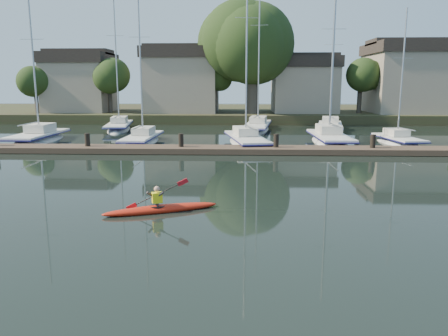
{
  "coord_description": "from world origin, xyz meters",
  "views": [
    {
      "loc": [
        0.76,
        -13.27,
        4.38
      ],
      "look_at": [
        0.14,
        2.89,
        1.2
      ],
      "focal_mm": 35.0,
      "sensor_mm": 36.0,
      "label": 1
    }
  ],
  "objects_px": {
    "sailboat_5": "(119,131)",
    "sailboat_6": "(257,132)",
    "sailboat_1": "(143,145)",
    "sailboat_7": "(330,133)",
    "sailboat_4": "(398,146)",
    "kayak": "(161,207)",
    "sailboat_3": "(329,146)",
    "dock": "(228,150)",
    "sailboat_2": "(246,147)",
    "sailboat_0": "(39,145)"
  },
  "relations": [
    {
      "from": "sailboat_5",
      "to": "sailboat_7",
      "type": "xyz_separation_m",
      "value": [
        19.69,
        -0.27,
        -0.02
      ]
    },
    {
      "from": "sailboat_5",
      "to": "sailboat_6",
      "type": "xyz_separation_m",
      "value": [
        13.05,
        0.09,
        -0.0
      ]
    },
    {
      "from": "sailboat_4",
      "to": "sailboat_5",
      "type": "relative_size",
      "value": 0.72
    },
    {
      "from": "sailboat_0",
      "to": "sailboat_7",
      "type": "bearing_deg",
      "value": 20.4
    },
    {
      "from": "dock",
      "to": "sailboat_5",
      "type": "bearing_deg",
      "value": 128.57
    },
    {
      "from": "sailboat_5",
      "to": "sailboat_0",
      "type": "bearing_deg",
      "value": -121.72
    },
    {
      "from": "kayak",
      "to": "sailboat_7",
      "type": "height_order",
      "value": "sailboat_7"
    },
    {
      "from": "sailboat_4",
      "to": "sailboat_6",
      "type": "xyz_separation_m",
      "value": [
        -9.78,
        9.12,
        -0.02
      ]
    },
    {
      "from": "sailboat_1",
      "to": "sailboat_5",
      "type": "xyz_separation_m",
      "value": [
        -4.24,
        9.07,
        -0.01
      ]
    },
    {
      "from": "kayak",
      "to": "sailboat_5",
      "type": "bearing_deg",
      "value": 86.71
    },
    {
      "from": "kayak",
      "to": "dock",
      "type": "distance_m",
      "value": 13.06
    },
    {
      "from": "sailboat_0",
      "to": "sailboat_1",
      "type": "relative_size",
      "value": 1.0
    },
    {
      "from": "sailboat_2",
      "to": "sailboat_3",
      "type": "height_order",
      "value": "sailboat_2"
    },
    {
      "from": "sailboat_7",
      "to": "sailboat_3",
      "type": "bearing_deg",
      "value": -90.53
    },
    {
      "from": "sailboat_0",
      "to": "sailboat_2",
      "type": "bearing_deg",
      "value": -2.88
    },
    {
      "from": "sailboat_2",
      "to": "sailboat_5",
      "type": "height_order",
      "value": "sailboat_2"
    },
    {
      "from": "dock",
      "to": "sailboat_0",
      "type": "xyz_separation_m",
      "value": [
        -14.37,
        4.63,
        -0.42
      ]
    },
    {
      "from": "sailboat_0",
      "to": "kayak",
      "type": "bearing_deg",
      "value": -54.36
    },
    {
      "from": "kayak",
      "to": "sailboat_4",
      "type": "xyz_separation_m",
      "value": [
        14.11,
        17.29,
        -0.33
      ]
    },
    {
      "from": "sailboat_3",
      "to": "sailboat_5",
      "type": "distance_m",
      "value": 20.0
    },
    {
      "from": "sailboat_4",
      "to": "dock",
      "type": "bearing_deg",
      "value": -168.47
    },
    {
      "from": "sailboat_6",
      "to": "sailboat_4",
      "type": "bearing_deg",
      "value": -35.78
    },
    {
      "from": "kayak",
      "to": "sailboat_3",
      "type": "distance_m",
      "value": 19.84
    },
    {
      "from": "sailboat_4",
      "to": "sailboat_6",
      "type": "bearing_deg",
      "value": 128.65
    },
    {
      "from": "sailboat_1",
      "to": "sailboat_2",
      "type": "xyz_separation_m",
      "value": [
        7.64,
        -0.6,
        -0.01
      ]
    },
    {
      "from": "dock",
      "to": "sailboat_1",
      "type": "relative_size",
      "value": 2.61
    },
    {
      "from": "sailboat_0",
      "to": "sailboat_3",
      "type": "distance_m",
      "value": 21.64
    },
    {
      "from": "sailboat_1",
      "to": "sailboat_4",
      "type": "distance_m",
      "value": 18.59
    },
    {
      "from": "dock",
      "to": "sailboat_4",
      "type": "bearing_deg",
      "value": 19.88
    },
    {
      "from": "kayak",
      "to": "sailboat_3",
      "type": "bearing_deg",
      "value": 40.59
    },
    {
      "from": "sailboat_5",
      "to": "sailboat_7",
      "type": "relative_size",
      "value": 1.1
    },
    {
      "from": "sailboat_3",
      "to": "sailboat_7",
      "type": "distance_m",
      "value": 8.67
    },
    {
      "from": "sailboat_3",
      "to": "sailboat_7",
      "type": "bearing_deg",
      "value": 77.43
    },
    {
      "from": "sailboat_2",
      "to": "sailboat_5",
      "type": "distance_m",
      "value": 15.32
    },
    {
      "from": "kayak",
      "to": "sailboat_1",
      "type": "bearing_deg",
      "value": 82.93
    },
    {
      "from": "sailboat_7",
      "to": "sailboat_4",
      "type": "bearing_deg",
      "value": -59.36
    },
    {
      "from": "dock",
      "to": "sailboat_4",
      "type": "xyz_separation_m",
      "value": [
        12.13,
        4.39,
        -0.38
      ]
    },
    {
      "from": "sailboat_3",
      "to": "sailboat_6",
      "type": "relative_size",
      "value": 0.87
    },
    {
      "from": "sailboat_0",
      "to": "sailboat_6",
      "type": "height_order",
      "value": "sailboat_6"
    },
    {
      "from": "sailboat_1",
      "to": "sailboat_7",
      "type": "bearing_deg",
      "value": 30.95
    },
    {
      "from": "sailboat_3",
      "to": "sailboat_2",
      "type": "bearing_deg",
      "value": -172.71
    },
    {
      "from": "sailboat_5",
      "to": "sailboat_1",
      "type": "bearing_deg",
      "value": -73.95
    },
    {
      "from": "sailboat_5",
      "to": "sailboat_7",
      "type": "bearing_deg",
      "value": -9.82
    },
    {
      "from": "sailboat_2",
      "to": "kayak",
      "type": "bearing_deg",
      "value": -111.57
    },
    {
      "from": "kayak",
      "to": "dock",
      "type": "height_order",
      "value": "kayak"
    },
    {
      "from": "sailboat_2",
      "to": "sailboat_3",
      "type": "relative_size",
      "value": 1.07
    },
    {
      "from": "sailboat_4",
      "to": "sailboat_5",
      "type": "height_order",
      "value": "sailboat_5"
    },
    {
      "from": "kayak",
      "to": "sailboat_6",
      "type": "height_order",
      "value": "sailboat_6"
    },
    {
      "from": "dock",
      "to": "sailboat_4",
      "type": "height_order",
      "value": "sailboat_4"
    },
    {
      "from": "sailboat_4",
      "to": "kayak",
      "type": "bearing_deg",
      "value": -137.55
    }
  ]
}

